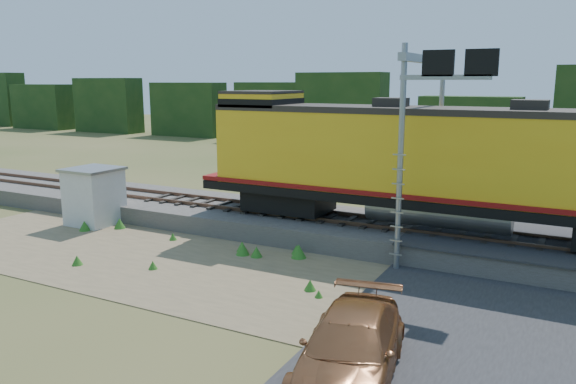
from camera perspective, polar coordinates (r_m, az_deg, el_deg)
The scene contains 11 objects.
ground at distance 18.57m, azimuth -3.31°, elevation -9.00°, with size 140.00×140.00×0.00m, color #475123.
ballast at distance 23.55m, azimuth 4.24°, elevation -3.60°, with size 70.00×5.00×0.80m, color slate.
rails at distance 23.43m, azimuth 4.26°, elevation -2.47°, with size 70.00×1.54×0.16m.
dirt_shoulder at distance 20.00m, azimuth -7.52°, elevation -7.54°, with size 26.00×8.00×0.03m, color #8C7754.
road at distance 16.99m, azimuth 19.20°, elevation -11.28°, with size 7.00×66.00×0.86m.
tree_line_north at distance 53.77m, azimuth 18.18°, elevation 7.10°, with size 130.00×3.00×6.50m.
weed_clumps at distance 20.57m, azimuth -11.61°, elevation -7.18°, with size 15.00×6.20×0.56m, color #327421, non-canonical shape.
locomotive at distance 21.67m, azimuth 14.44°, elevation 3.01°, with size 19.56×2.98×5.05m.
shed at distance 26.79m, azimuth -19.08°, elevation -0.39°, with size 2.21×2.21×2.59m.
signal_gantry at distance 20.82m, azimuth 14.30°, elevation 8.84°, with size 3.02×6.20×7.61m.
car at distance 12.67m, azimuth 6.36°, elevation -15.53°, with size 2.02×4.97×1.44m, color #955D37.
Camera 1 is at (9.04, -14.90, 6.41)m, focal length 35.00 mm.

